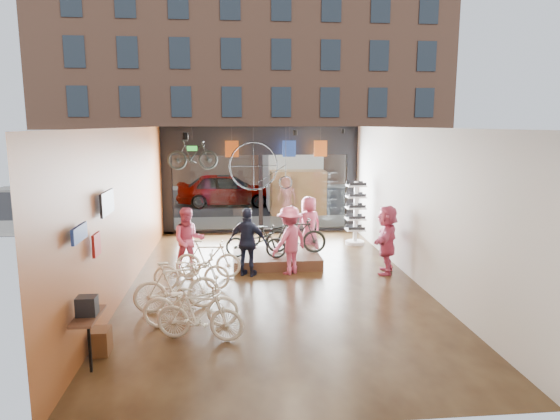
{
  "coord_description": "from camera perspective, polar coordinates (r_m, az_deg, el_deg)",
  "views": [
    {
      "loc": [
        -0.98,
        -11.86,
        3.88
      ],
      "look_at": [
        0.27,
        1.4,
        1.58
      ],
      "focal_mm": 32.0,
      "sensor_mm": 36.0,
      "label": 1
    }
  ],
  "objects": [
    {
      "name": "sidewalk_far",
      "position": [
        31.11,
        -3.54,
        2.72
      ],
      "size": [
        30.0,
        2.0,
        0.12
      ],
      "primitive_type": "cube",
      "color": "slate",
      "rests_on": "ground"
    },
    {
      "name": "hung_bike",
      "position": [
        16.14,
        -9.96,
        6.25
      ],
      "size": [
        1.6,
        0.51,
        0.95
      ],
      "primitive_type": "imported",
      "rotation": [
        0.0,
        0.0,
        1.61
      ],
      "color": "black",
      "rests_on": "ceiling"
    },
    {
      "name": "street_car",
      "position": [
        24.06,
        -6.15,
        2.37
      ],
      "size": [
        4.67,
        1.88,
        1.59
      ],
      "primitive_type": "imported",
      "rotation": [
        0.0,
        0.0,
        1.57
      ],
      "color": "gray",
      "rests_on": "street_road"
    },
    {
      "name": "floor_bike_5",
      "position": [
        12.86,
        -8.21,
        -5.56
      ],
      "size": [
        1.69,
        0.59,
        1.0
      ],
      "primitive_type": "imported",
      "rotation": [
        0.0,
        0.0,
        1.49
      ],
      "color": "silver",
      "rests_on": "ground_plane"
    },
    {
      "name": "customer_3",
      "position": [
        13.01,
        1.11,
        -3.48
      ],
      "size": [
        1.31,
        1.26,
        1.79
      ],
      "primitive_type": "imported",
      "rotation": [
        0.0,
        0.0,
        3.85
      ],
      "color": "#CC4C72",
      "rests_on": "ground_plane"
    },
    {
      "name": "penny_farthing",
      "position": [
        16.18,
        -1.87,
        4.89
      ],
      "size": [
        1.98,
        0.06,
        1.58
      ],
      "primitive_type": null,
      "color": "black",
      "rests_on": "ceiling"
    },
    {
      "name": "box_truck",
      "position": [
        23.15,
        1.39,
        3.66
      ],
      "size": [
        2.38,
        7.15,
        2.82
      ],
      "primitive_type": null,
      "color": "silver",
      "rests_on": "street_road"
    },
    {
      "name": "wall_merch",
      "position": [
        9.07,
        -20.64,
        -7.39
      ],
      "size": [
        0.4,
        2.4,
        2.6
      ],
      "primitive_type": null,
      "color": "navy",
      "rests_on": "wall_left"
    },
    {
      "name": "display_bike_left",
      "position": [
        13.51,
        -2.76,
        -3.68
      ],
      "size": [
        1.74,
        0.86,
        0.87
      ],
      "primitive_type": "imported",
      "rotation": [
        0.0,
        0.0,
        1.39
      ],
      "color": "black",
      "rests_on": "display_platform"
    },
    {
      "name": "floor_bike_1",
      "position": [
        9.32,
        -9.19,
        -11.68
      ],
      "size": [
        1.69,
        0.84,
        0.98
      ],
      "primitive_type": "imported",
      "rotation": [
        0.0,
        0.0,
        1.33
      ],
      "color": "silver",
      "rests_on": "ground_plane"
    },
    {
      "name": "wall_back",
      "position": [
        6.25,
        3.99,
        -8.74
      ],
      "size": [
        7.0,
        0.04,
        3.8
      ],
      "primitive_type": "cube",
      "color": "beige",
      "rests_on": "ground"
    },
    {
      "name": "opposite_building",
      "position": [
        33.52,
        -3.81,
        15.11
      ],
      "size": [
        26.0,
        5.0,
        14.0
      ],
      "primitive_type": "cube",
      "color": "brown",
      "rests_on": "ground"
    },
    {
      "name": "jersey_mid",
      "position": [
        17.19,
        1.06,
        7.02
      ],
      "size": [
        0.45,
        0.03,
        0.55
      ],
      "primitive_type": "cube",
      "color": "#1E3F99",
      "rests_on": "ceiling"
    },
    {
      "name": "sunglasses_rack",
      "position": [
        16.34,
        8.62,
        -0.35
      ],
      "size": [
        0.66,
        0.56,
        2.07
      ],
      "primitive_type": null,
      "rotation": [
        0.0,
        0.0,
        0.11
      ],
      "color": "white",
      "rests_on": "ground_plane"
    },
    {
      "name": "customer_5",
      "position": [
        13.38,
        12.1,
        -3.3
      ],
      "size": [
        1.11,
        1.76,
        1.81
      ],
      "primitive_type": "imported",
      "rotation": [
        0.0,
        0.0,
        4.33
      ],
      "color": "#CC4C72",
      "rests_on": "ground_plane"
    },
    {
      "name": "floor_bike_3",
      "position": [
        10.78,
        -11.7,
        -8.5
      ],
      "size": [
        1.86,
        0.84,
        1.08
      ],
      "primitive_type": "imported",
      "rotation": [
        0.0,
        0.0,
        1.76
      ],
      "color": "silver",
      "rests_on": "ground_plane"
    },
    {
      "name": "street_road",
      "position": [
        27.16,
        -3.25,
        1.54
      ],
      "size": [
        30.0,
        18.0,
        0.02
      ],
      "primitive_type": "cube",
      "color": "black",
      "rests_on": "ground"
    },
    {
      "name": "customer_4",
      "position": [
        15.25,
        3.31,
        -1.65
      ],
      "size": [
        0.99,
        0.84,
        1.72
      ],
      "primitive_type": "imported",
      "rotation": [
        0.0,
        0.0,
        3.55
      ],
      "color": "#CC4C72",
      "rests_on": "ground_plane"
    },
    {
      "name": "jersey_right",
      "position": [
        17.34,
        4.65,
        7.01
      ],
      "size": [
        0.45,
        0.03,
        0.55
      ],
      "primitive_type": "cube",
      "color": "#CC5919",
      "rests_on": "ceiling"
    },
    {
      "name": "display_bike_right",
      "position": [
        14.67,
        -1.19,
        -2.62
      ],
      "size": [
        1.71,
        0.89,
        0.86
      ],
      "primitive_type": "imported",
      "rotation": [
        0.0,
        0.0,
        1.37
      ],
      "color": "black",
      "rests_on": "display_platform"
    },
    {
      "name": "customer_2",
      "position": [
        12.85,
        -3.68,
        -3.69
      ],
      "size": [
        1.13,
        0.82,
        1.78
      ],
      "primitive_type": "imported",
      "rotation": [
        0.0,
        0.0,
        2.73
      ],
      "color": "#161C33",
      "rests_on": "ground_plane"
    },
    {
      "name": "display_platform",
      "position": [
        14.11,
        -0.45,
        -5.54
      ],
      "size": [
        2.4,
        1.8,
        0.3
      ],
      "primitive_type": "cube",
      "color": "#512E1B",
      "rests_on": "ground_plane"
    },
    {
      "name": "jersey_left",
      "position": [
        17.08,
        -5.52,
        6.96
      ],
      "size": [
        0.45,
        0.03,
        0.55
      ],
      "primitive_type": "cube",
      "color": "#CC5919",
      "rests_on": "ceiling"
    },
    {
      "name": "customer_1",
      "position": [
        13.27,
        -10.4,
        -3.47
      ],
      "size": [
        0.95,
        0.8,
        1.75
      ],
      "primitive_type": "imported",
      "rotation": [
        0.0,
        0.0,
        0.18
      ],
      "color": "#CC4C72",
      "rests_on": "ground_plane"
    },
    {
      "name": "display_bike_mid",
      "position": [
        14.01,
        1.81,
        -2.88
      ],
      "size": [
        1.75,
        0.71,
        1.02
      ],
      "primitive_type": "imported",
      "rotation": [
        0.0,
        0.0,
        1.43
      ],
      "color": "black",
      "rests_on": "display_platform"
    },
    {
      "name": "storefront",
      "position": [
        18.0,
        -2.23,
        3.46
      ],
      "size": [
        7.0,
        0.26,
        3.8
      ],
      "primitive_type": null,
      "color": "black",
      "rests_on": "ground"
    },
    {
      "name": "ground_plane",
      "position": [
        12.53,
        -0.63,
        -8.36
      ],
      "size": [
        7.0,
        12.0,
        0.04
      ],
      "primitive_type": "cube",
      "color": "black",
      "rests_on": "ground"
    },
    {
      "name": "floor_bike_4",
      "position": [
        12.03,
        -10.09,
        -6.82
      ],
      "size": [
        1.85,
        0.78,
        0.95
      ],
      "primitive_type": "imported",
      "rotation": [
        0.0,
        0.0,
        1.48
      ],
      "color": "silver",
      "rests_on": "ground_plane"
    },
    {
      "name": "ceiling",
      "position": [
        11.9,
        -0.66,
        9.49
      ],
      "size": [
        7.0,
        12.0,
        0.04
      ],
      "primitive_type": "cube",
      "color": "black",
      "rests_on": "ground"
    },
    {
      "name": "sidewalk_near",
      "position": [
        19.47,
        -2.39,
        -1.54
      ],
      "size": [
        30.0,
        2.4,
        0.12
      ],
      "primitive_type": "cube",
      "color": "slate",
      "rests_on": "ground"
    },
    {
      "name": "wall_left",
      "position": [
        12.29,
        -17.22,
        0.07
      ],
      "size": [
        0.04,
        12.0,
        3.8
      ],
      "primitive_type": "cube",
      "color": "#954C1E",
      "rests_on": "ground"
    },
    {
      "name": "wall_right",
      "position": [
        12.84,
        15.21,
        0.57
      ],
      "size": [
        0.04,
        12.0,
        3.8
      ],
      "primitive_type": "cube",
      "color": "beige",
      "rests_on": "ground"
    },
    {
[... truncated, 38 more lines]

